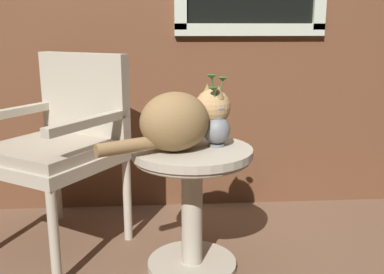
{
  "coord_description": "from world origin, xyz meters",
  "views": [
    {
      "loc": [
        -0.05,
        -1.75,
        1.08
      ],
      "look_at": [
        0.08,
        0.09,
        0.63
      ],
      "focal_mm": 40.85,
      "sensor_mm": 36.0,
      "label": 1
    }
  ],
  "objects_px": {
    "cat": "(180,119)",
    "pewter_vase_with_ivy": "(216,126)",
    "wicker_chair": "(62,139)",
    "wicker_side_table": "(192,187)"
  },
  "relations": [
    {
      "from": "wicker_chair",
      "to": "cat",
      "type": "height_order",
      "value": "wicker_chair"
    },
    {
      "from": "wicker_side_table",
      "to": "pewter_vase_with_ivy",
      "type": "bearing_deg",
      "value": 13.36
    },
    {
      "from": "pewter_vase_with_ivy",
      "to": "wicker_side_table",
      "type": "bearing_deg",
      "value": -166.64
    },
    {
      "from": "wicker_chair",
      "to": "cat",
      "type": "bearing_deg",
      "value": -28.81
    },
    {
      "from": "cat",
      "to": "pewter_vase_with_ivy",
      "type": "relative_size",
      "value": 1.8
    },
    {
      "from": "cat",
      "to": "wicker_chair",
      "type": "bearing_deg",
      "value": 151.19
    },
    {
      "from": "cat",
      "to": "pewter_vase_with_ivy",
      "type": "xyz_separation_m",
      "value": [
        0.16,
        0.05,
        -0.04
      ]
    },
    {
      "from": "wicker_chair",
      "to": "pewter_vase_with_ivy",
      "type": "relative_size",
      "value": 3.02
    },
    {
      "from": "wicker_side_table",
      "to": "cat",
      "type": "distance_m",
      "value": 0.32
    },
    {
      "from": "wicker_chair",
      "to": "pewter_vase_with_ivy",
      "type": "height_order",
      "value": "wicker_chair"
    }
  ]
}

